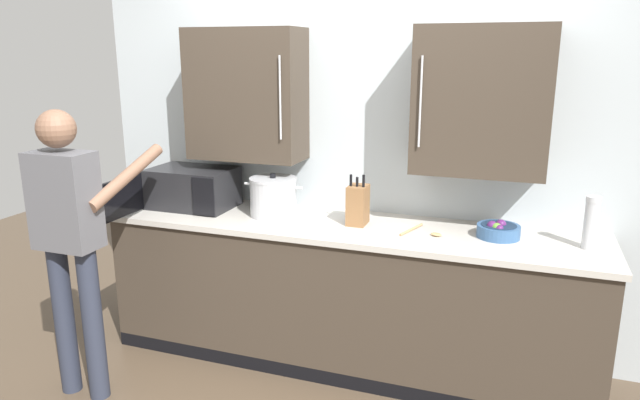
{
  "coord_description": "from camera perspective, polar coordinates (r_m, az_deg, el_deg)",
  "views": [
    {
      "loc": [
        0.96,
        -2.4,
        1.92
      ],
      "look_at": [
        -0.15,
        0.72,
        1.06
      ],
      "focal_mm": 32.26,
      "sensor_mm": 36.0,
      "label": 1
    }
  ],
  "objects": [
    {
      "name": "person_figure",
      "position": [
        3.38,
        -23.56,
        -2.8
      ],
      "size": [
        0.48,
        0.67,
        1.63
      ],
      "color": "#282D3D",
      "rests_on": "ground_plane"
    },
    {
      "name": "stock_pot",
      "position": [
        3.63,
        -4.65,
        0.32
      ],
      "size": [
        0.39,
        0.3,
        0.28
      ],
      "color": "#B7BABF",
      "rests_on": "counter_unit"
    },
    {
      "name": "fruit_bowl",
      "position": [
        3.36,
        17.27,
        -2.86
      ],
      "size": [
        0.24,
        0.24,
        0.1
      ],
      "color": "#335684",
      "rests_on": "counter_unit"
    },
    {
      "name": "microwave_oven",
      "position": [
        3.92,
        -12.97,
        1.2
      ],
      "size": [
        0.56,
        0.77,
        0.26
      ],
      "color": "black",
      "rests_on": "counter_unit"
    },
    {
      "name": "back_wall_tiled",
      "position": [
        3.66,
        4.17,
        6.4
      ],
      "size": [
        3.66,
        0.44,
        2.6
      ],
      "color": "#B2BCC1",
      "rests_on": "ground_plane"
    },
    {
      "name": "thermos_flask",
      "position": [
        3.32,
        25.29,
        -2.03
      ],
      "size": [
        0.08,
        0.08,
        0.28
      ],
      "color": "#B7BABF",
      "rests_on": "counter_unit"
    },
    {
      "name": "wooden_spoon",
      "position": [
        3.35,
        10.17,
        -3.12
      ],
      "size": [
        0.23,
        0.25,
        0.02
      ],
      "color": "tan",
      "rests_on": "counter_unit"
    },
    {
      "name": "counter_unit",
      "position": [
        3.63,
        2.52,
        -9.3
      ],
      "size": [
        2.99,
        0.68,
        0.91
      ],
      "color": "#3D3328",
      "rests_on": "ground_plane"
    },
    {
      "name": "knife_block",
      "position": [
        3.44,
        3.77,
        -0.47
      ],
      "size": [
        0.11,
        0.15,
        0.31
      ],
      "color": "brown",
      "rests_on": "counter_unit"
    }
  ]
}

